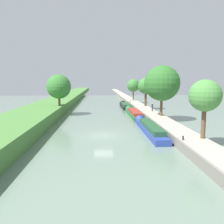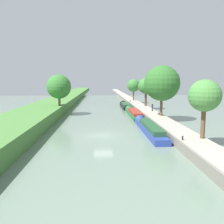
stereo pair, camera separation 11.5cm
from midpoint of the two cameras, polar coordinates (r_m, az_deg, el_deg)
ground_plane at (r=30.40m, az=-2.11°, el=-5.85°), size 160.00×160.00×0.00m
left_grassy_bank at (r=32.32m, az=-23.95°, el=-3.84°), size 7.99×260.00×2.06m
right_towpath at (r=31.90m, az=15.47°, el=-4.58°), size 3.21×260.00×0.99m
stone_quay at (r=31.39m, az=12.46°, el=-4.63°), size 0.25×260.00×1.04m
narrowboat_blue at (r=32.77m, az=9.31°, el=-3.92°), size 1.82×14.85×1.85m
narrowboat_green at (r=47.72m, az=5.48°, el=-0.21°), size 2.04×14.63×1.93m
narrowboat_black at (r=61.24m, az=3.36°, el=1.63°), size 2.05×12.27×1.95m
tree_rightbank_near at (r=26.20m, az=22.23°, el=3.70°), size 3.45×3.45×6.37m
tree_rightbank_midnear at (r=41.10m, az=12.44°, el=7.02°), size 6.21×6.21×8.85m
tree_rightbank_midfar at (r=56.44m, az=8.54°, el=6.40°), size 3.89×3.89×6.81m
tree_rightbank_far at (r=71.45m, az=5.46°, el=6.58°), size 3.94×3.94×6.58m
tree_leftbank_downstream at (r=47.75m, az=-13.05°, el=6.18°), size 4.91×4.91×6.34m
person_walking at (r=47.03m, az=10.11°, el=1.25°), size 0.34×0.34×1.66m
mooring_bollard_near at (r=25.34m, az=17.34°, el=-6.22°), size 0.16×0.16×0.45m
mooring_bollard_far at (r=66.20m, az=4.63°, el=2.71°), size 0.16×0.16×0.45m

